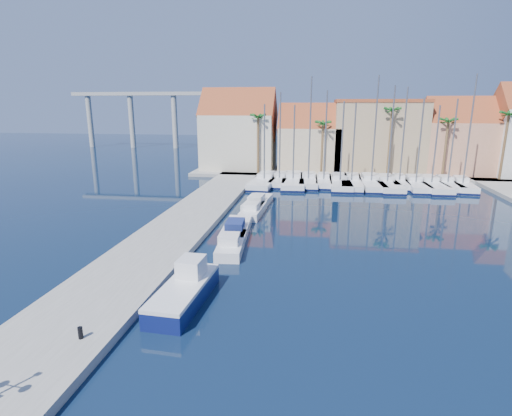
{
  "coord_description": "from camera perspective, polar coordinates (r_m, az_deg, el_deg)",
  "views": [
    {
      "loc": [
        3.17,
        -20.77,
        11.07
      ],
      "look_at": [
        -1.51,
        10.17,
        3.0
      ],
      "focal_mm": 28.0,
      "sensor_mm": 36.0,
      "label": 1
    }
  ],
  "objects": [
    {
      "name": "building_1",
      "position": [
        68.03,
        7.69,
        9.46
      ],
      "size": [
        10.3,
        8.0,
        11.0
      ],
      "color": "tan",
      "rests_on": "shore_north"
    },
    {
      "name": "building_3",
      "position": [
        71.39,
        26.72,
        8.76
      ],
      "size": [
        10.3,
        8.0,
        12.0
      ],
      "color": "tan",
      "rests_on": "shore_north"
    },
    {
      "name": "sailboat_4",
      "position": [
        57.89,
        9.63,
        3.86
      ],
      "size": [
        2.26,
        8.39,
        13.03
      ],
      "rotation": [
        0.0,
        0.0,
        -0.0
      ],
      "color": "white",
      "rests_on": "ground"
    },
    {
      "name": "palm_1",
      "position": [
        62.85,
        9.55,
        11.59
      ],
      "size": [
        2.6,
        2.6,
        9.15
      ],
      "color": "brown",
      "rests_on": "shore_north"
    },
    {
      "name": "sailboat_2",
      "position": [
        57.82,
        5.31,
        3.91
      ],
      "size": [
        3.69,
        11.99,
        11.13
      ],
      "rotation": [
        0.0,
        0.0,
        0.05
      ],
      "color": "white",
      "rests_on": "ground"
    },
    {
      "name": "palm_2",
      "position": [
        63.71,
        18.87,
        12.76
      ],
      "size": [
        2.6,
        2.6,
        11.15
      ],
      "color": "brown",
      "rests_on": "shore_north"
    },
    {
      "name": "sailboat_11",
      "position": [
        59.72,
        23.58,
        3.11
      ],
      "size": [
        3.54,
        11.1,
        11.09
      ],
      "rotation": [
        0.0,
        0.0,
        0.06
      ],
      "color": "white",
      "rests_on": "ground"
    },
    {
      "name": "sailboat_12",
      "position": [
        60.7,
        25.54,
        3.1
      ],
      "size": [
        2.74,
        8.95,
        11.91
      ],
      "rotation": [
        0.0,
        0.0,
        0.04
      ],
      "color": "white",
      "rests_on": "ground"
    },
    {
      "name": "bollard",
      "position": [
        21.13,
        -23.79,
        -16.0
      ],
      "size": [
        0.23,
        0.23,
        0.57
      ],
      "primitive_type": "cylinder",
      "color": "black",
      "rests_on": "quay_west"
    },
    {
      "name": "sailboat_5",
      "position": [
        57.49,
        11.85,
        3.62
      ],
      "size": [
        3.1,
        10.86,
        11.61
      ],
      "rotation": [
        0.0,
        0.0,
        0.02
      ],
      "color": "white",
      "rests_on": "ground"
    },
    {
      "name": "motorboat_west_0",
      "position": [
        31.48,
        -3.53,
        -5.17
      ],
      "size": [
        2.33,
        6.0,
        1.4
      ],
      "rotation": [
        0.0,
        0.0,
        0.08
      ],
      "color": "white",
      "rests_on": "ground"
    },
    {
      "name": "sailboat_7",
      "position": [
        58.3,
        16.03,
        3.55
      ],
      "size": [
        3.35,
        11.2,
        14.9
      ],
      "rotation": [
        0.0,
        0.0,
        0.04
      ],
      "color": "white",
      "rests_on": "ground"
    },
    {
      "name": "motorboat_west_3",
      "position": [
        44.99,
        0.22,
        0.88
      ],
      "size": [
        2.76,
        6.93,
        1.4
      ],
      "rotation": [
        0.0,
        0.0,
        -0.09
      ],
      "color": "white",
      "rests_on": "ground"
    },
    {
      "name": "palm_0",
      "position": [
        63.47,
        0.3,
        12.66
      ],
      "size": [
        2.6,
        2.6,
        10.15
      ],
      "color": "brown",
      "rests_on": "shore_north"
    },
    {
      "name": "motorboat_west_2",
      "position": [
        41.43,
        -0.43,
        -0.31
      ],
      "size": [
        2.16,
        6.01,
        1.4
      ],
      "rotation": [
        0.0,
        0.0,
        -0.05
      ],
      "color": "white",
      "rests_on": "ground"
    },
    {
      "name": "shore_north",
      "position": [
        69.95,
        14.16,
        5.12
      ],
      "size": [
        54.0,
        16.0,
        0.5
      ],
      "primitive_type": "cube",
      "color": "gray",
      "rests_on": "ground"
    },
    {
      "name": "fishing_boat",
      "position": [
        23.81,
        -10.09,
        -11.44
      ],
      "size": [
        2.53,
        6.62,
        2.28
      ],
      "rotation": [
        0.0,
        0.0,
        -0.06
      ],
      "color": "#0D1651",
      "rests_on": "ground"
    },
    {
      "name": "palm_4",
      "position": [
        68.28,
        32.4,
        10.99
      ],
      "size": [
        2.6,
        2.6,
        10.65
      ],
      "color": "brown",
      "rests_on": "shore_north"
    },
    {
      "name": "sailboat_13",
      "position": [
        61.02,
        27.31,
        3.01
      ],
      "size": [
        3.05,
        8.98,
        14.95
      ],
      "rotation": [
        0.0,
        0.0,
        -0.08
      ],
      "color": "white",
      "rests_on": "ground"
    },
    {
      "name": "building_0",
      "position": [
        69.19,
        -2.43,
        10.68
      ],
      "size": [
        12.3,
        9.0,
        13.5
      ],
      "color": "beige",
      "rests_on": "shore_north"
    },
    {
      "name": "sailboat_6",
      "position": [
        57.8,
        13.45,
        3.59
      ],
      "size": [
        3.31,
        10.85,
        11.36
      ],
      "rotation": [
        0.0,
        0.0,
        -0.04
      ],
      "color": "white",
      "rests_on": "ground"
    },
    {
      "name": "building_2",
      "position": [
        69.64,
        16.95,
        9.88
      ],
      "size": [
        14.2,
        10.2,
        11.5
      ],
      "color": "tan",
      "rests_on": "shore_north"
    },
    {
      "name": "sailboat_3",
      "position": [
        57.9,
        7.48,
        3.94
      ],
      "size": [
        2.81,
        9.8,
        14.83
      ],
      "rotation": [
        0.0,
        0.0,
        0.02
      ],
      "color": "white",
      "rests_on": "ground"
    },
    {
      "name": "palm_3",
      "position": [
        65.58,
        25.78,
        10.91
      ],
      "size": [
        2.6,
        2.6,
        9.65
      ],
      "color": "brown",
      "rests_on": "shore_north"
    },
    {
      "name": "sailboat_1",
      "position": [
        57.98,
        3.42,
        4.04
      ],
      "size": [
        2.71,
        8.81,
        12.85
      ],
      "rotation": [
        0.0,
        0.0,
        -0.05
      ],
      "color": "white",
      "rests_on": "ground"
    },
    {
      "name": "sailboat_9",
      "position": [
        59.61,
        19.73,
        3.53
      ],
      "size": [
        2.69,
        8.33,
        13.43
      ],
      "rotation": [
        0.0,
        0.0,
        -0.06
      ],
      "color": "white",
      "rests_on": "ground"
    },
    {
      "name": "ground",
      "position": [
        23.75,
        -0.06,
        -13.32
      ],
      "size": [
        260.0,
        260.0,
        0.0
      ],
      "primitive_type": "plane",
      "color": "black",
      "rests_on": "ground"
    },
    {
      "name": "viaduct",
      "position": [
        111.12,
        -14.15,
        13.61
      ],
      "size": [
        48.0,
        2.2,
        14.45
      ],
      "color": "#9E9E99",
      "rests_on": "ground"
    },
    {
      "name": "motorboat_west_1",
      "position": [
        35.32,
        -2.87,
        -2.96
      ],
      "size": [
        2.55,
        6.81,
        1.4
      ],
      "rotation": [
        0.0,
        0.0,
        0.06
      ],
      "color": "white",
      "rests_on": "ground"
    },
    {
      "name": "sailboat_10",
      "position": [
        59.16,
        21.73,
        3.21
      ],
      "size": [
        2.66,
        9.98,
        12.12
      ],
      "rotation": [
        0.0,
        0.0,
        -0.0
      ],
      "color": "white",
      "rests_on": "ground"
    },
    {
      "name": "sailboat_0",
      "position": [
        57.42,
        1.31,
        3.9
      ],
      "size": [
        3.83,
        11.75,
        11.24
      ],
      "rotation": [
        0.0,
        0.0,
        -0.07
      ],
      "color": "white",
      "rests_on": "ground"
    },
    {
      "name": "quay_west",
      "position": [
        37.94,
        -10.5,
        -2.36
      ],
      "size": [
        6.0,
        77.0,
        0.5
      ],
      "primitive_type": "cube",
      "color": "gray",
      "rests_on": "ground"
    },
    {
      "name": "sailboat_8",
      "position": [
        58.19,
        18.09,
        3.36
      ],
      "size": [
        3.39,
        11.12,
        13.58
      ],
      "rotation": [
        0.0,
        0.0,
        0.04
      ],
      "color": "white",
      "rests_on": "ground"
    }
  ]
}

